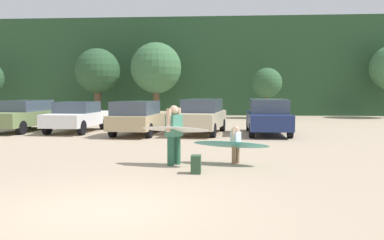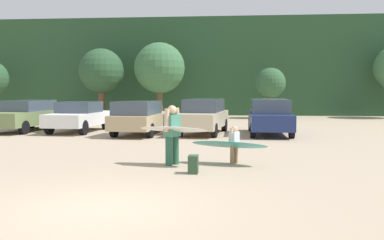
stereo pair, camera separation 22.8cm
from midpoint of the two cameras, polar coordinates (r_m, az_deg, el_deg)
ground_plane at (r=7.98m, az=-11.32°, el=-11.21°), size 120.00×120.00×0.00m
hillside_ridge at (r=41.18m, az=2.35°, el=6.56°), size 108.00×12.00×7.83m
tree_left at (r=33.89m, az=-11.48°, el=6.20°), size 3.36×3.36×5.14m
tree_far_right at (r=32.67m, az=-4.02°, el=6.72°), size 3.74×3.74×5.52m
tree_center at (r=31.96m, az=10.36°, el=4.70°), size 2.14×2.14×3.61m
parked_car_olive_green at (r=23.42m, az=-20.25°, el=0.65°), size 2.33×4.92×1.53m
parked_car_white at (r=22.17m, az=-14.12°, el=0.49°), size 2.14×4.44×1.48m
parked_car_tan at (r=20.32m, az=-6.26°, el=0.36°), size 2.26×4.94×1.55m
parked_car_champagne at (r=20.52m, az=1.82°, el=0.55°), size 2.26×4.64×1.62m
parked_car_navy at (r=20.54m, az=10.34°, el=0.52°), size 1.87×4.61×1.63m
person_adult at (r=12.07m, az=-2.05°, el=-1.48°), size 0.47×0.60×1.64m
person_child at (r=12.35m, az=6.01°, el=-2.91°), size 0.31×0.39×1.06m
surfboard_white at (r=11.97m, az=-1.93°, el=-1.22°), size 2.04×1.07×0.25m
surfboard_teal at (r=12.21m, az=5.34°, el=-3.19°), size 2.26×1.20×0.30m
backpack_dropped at (r=10.93m, az=0.76°, el=-5.77°), size 0.24×0.34×0.45m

